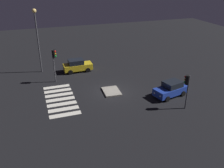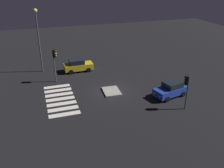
{
  "view_description": "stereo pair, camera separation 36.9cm",
  "coord_description": "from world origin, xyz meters",
  "px_view_note": "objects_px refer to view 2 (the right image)",
  "views": [
    {
      "loc": [
        24.93,
        -8.5,
        13.16
      ],
      "look_at": [
        0.0,
        0.0,
        1.0
      ],
      "focal_mm": 39.28,
      "sensor_mm": 36.0,
      "label": 1
    },
    {
      "loc": [
        25.05,
        -8.15,
        13.16
      ],
      "look_at": [
        0.0,
        0.0,
        1.0
      ],
      "focal_mm": 39.28,
      "sensor_mm": 36.0,
      "label": 2
    }
  ],
  "objects_px": {
    "car_blue": "(171,89)",
    "traffic_light_south": "(55,58)",
    "street_lamp": "(38,31)",
    "traffic_island": "(111,91)",
    "traffic_light_north": "(187,84)",
    "car_yellow": "(78,65)"
  },
  "relations": [
    {
      "from": "car_blue",
      "to": "traffic_light_south",
      "type": "relative_size",
      "value": 0.99
    },
    {
      "from": "car_blue",
      "to": "street_lamp",
      "type": "height_order",
      "value": "street_lamp"
    },
    {
      "from": "traffic_island",
      "to": "traffic_light_north",
      "type": "distance_m",
      "value": 8.94
    },
    {
      "from": "traffic_light_north",
      "to": "street_lamp",
      "type": "bearing_deg",
      "value": -3.05
    },
    {
      "from": "traffic_island",
      "to": "traffic_light_north",
      "type": "bearing_deg",
      "value": 45.01
    },
    {
      "from": "car_blue",
      "to": "traffic_light_south",
      "type": "height_order",
      "value": "traffic_light_south"
    },
    {
      "from": "traffic_island",
      "to": "car_blue",
      "type": "relative_size",
      "value": 0.63
    },
    {
      "from": "traffic_light_south",
      "to": "street_lamp",
      "type": "xyz_separation_m",
      "value": [
        -4.33,
        -1.54,
        2.58
      ]
    },
    {
      "from": "traffic_island",
      "to": "car_blue",
      "type": "bearing_deg",
      "value": 63.38
    },
    {
      "from": "car_yellow",
      "to": "traffic_light_south",
      "type": "bearing_deg",
      "value": -140.84
    },
    {
      "from": "traffic_island",
      "to": "street_lamp",
      "type": "bearing_deg",
      "value": -141.89
    },
    {
      "from": "car_blue",
      "to": "traffic_light_north",
      "type": "xyz_separation_m",
      "value": [
        2.93,
        -0.15,
        1.97
      ]
    },
    {
      "from": "traffic_island",
      "to": "car_blue",
      "type": "xyz_separation_m",
      "value": [
        3.09,
        6.17,
        0.77
      ]
    },
    {
      "from": "traffic_island",
      "to": "car_yellow",
      "type": "height_order",
      "value": "car_yellow"
    },
    {
      "from": "car_blue",
      "to": "car_yellow",
      "type": "bearing_deg",
      "value": -65.53
    },
    {
      "from": "traffic_island",
      "to": "traffic_light_north",
      "type": "height_order",
      "value": "traffic_light_north"
    },
    {
      "from": "street_lamp",
      "to": "traffic_light_north",
      "type": "bearing_deg",
      "value": 40.97
    },
    {
      "from": "traffic_island",
      "to": "street_lamp",
      "type": "height_order",
      "value": "street_lamp"
    },
    {
      "from": "traffic_island",
      "to": "street_lamp",
      "type": "relative_size",
      "value": 0.31
    },
    {
      "from": "car_blue",
      "to": "traffic_light_south",
      "type": "bearing_deg",
      "value": -47.88
    },
    {
      "from": "traffic_island",
      "to": "traffic_light_north",
      "type": "xyz_separation_m",
      "value": [
        6.02,
        6.02,
        2.74
      ]
    },
    {
      "from": "car_blue",
      "to": "street_lamp",
      "type": "distance_m",
      "value": 19.11
    }
  ]
}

